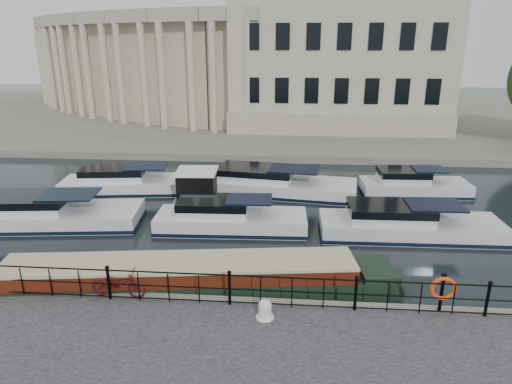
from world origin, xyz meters
TOP-DOWN VIEW (x-y plane):
  - ground_plane at (0.00, 0.00)m, footprint 160.00×160.00m
  - far_bank at (0.00, 39.00)m, footprint 120.00×42.00m
  - railing at (0.00, -2.25)m, footprint 24.14×0.14m
  - civic_building at (-1.00, 34.71)m, footprint 53.55×31.84m
  - bicycle at (-3.74, -2.10)m, footprint 1.87×0.70m
  - mooring_bollard at (1.19, -2.93)m, footprint 0.56×0.56m
  - life_ring_post at (6.66, -2.17)m, footprint 0.81×0.21m
  - narrowboat at (-2.05, -0.64)m, footprint 15.97×4.15m
  - harbour_hut at (-3.21, 8.11)m, footprint 3.09×2.63m
  - cabin_cruisers at (-1.08, 8.02)m, footprint 26.92×10.09m

SIDE VIEW (x-z plane):
  - ground_plane at x=0.00m, z-range 0.00..0.00m
  - far_bank at x=0.00m, z-range 0.00..0.55m
  - narrowboat at x=-2.05m, z-range -0.42..1.15m
  - cabin_cruisers at x=-1.08m, z-range -0.63..1.36m
  - mooring_bollard at x=1.19m, z-range 0.53..1.16m
  - harbour_hut at x=-3.21m, z-range -0.14..2.04m
  - bicycle at x=-3.74m, z-range 0.55..1.53m
  - railing at x=0.00m, z-range 0.59..1.81m
  - life_ring_post at x=6.66m, z-range 0.72..2.04m
  - civic_building at x=-1.00m, z-range -1.39..15.46m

